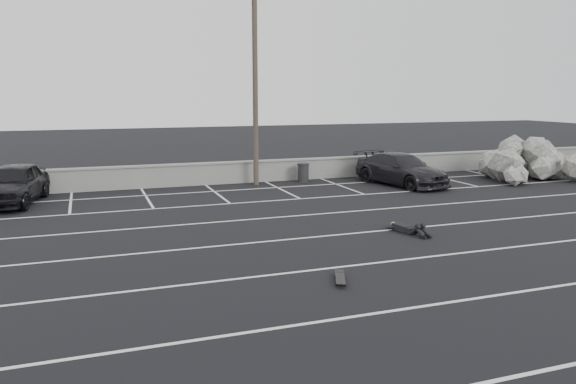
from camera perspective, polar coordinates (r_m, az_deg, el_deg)
name	(u,v)px	position (r m, az deg, el deg)	size (l,w,h in m)	color
ground	(389,262)	(15.05, 10.22, -6.97)	(120.00, 120.00, 0.00)	black
seawall	(245,171)	(27.66, -4.41, 2.10)	(50.00, 0.45, 1.06)	gray
stall_lines	(320,225)	(18.81, 3.26, -3.36)	(36.00, 20.05, 0.01)	silver
car_left	(13,184)	(24.76, -26.16, 0.76)	(1.91, 4.74, 1.61)	black
car_right	(401,169)	(27.43, 11.43, 2.28)	(2.09, 5.15, 1.49)	black
utility_pole	(255,86)	(26.73, -3.35, 10.73)	(1.23, 0.25, 9.25)	#4C4238
trash_bin	(303,172)	(27.77, 1.56, 2.00)	(0.61, 0.61, 0.93)	#232426
riprap_pile	(527,167)	(31.42, 23.08, 2.40)	(6.68, 4.73, 1.70)	#A7A59C
person	(403,225)	(18.28, 11.60, -3.27)	(1.22, 2.27, 0.43)	black
skateboard	(340,279)	(13.32, 5.32, -8.75)	(0.53, 0.87, 0.10)	black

